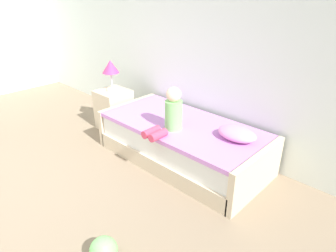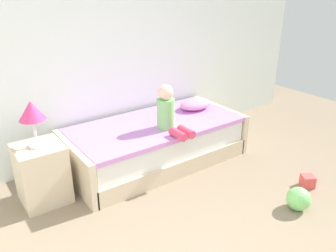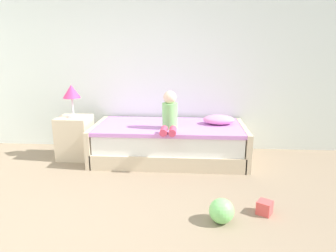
# 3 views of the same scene
# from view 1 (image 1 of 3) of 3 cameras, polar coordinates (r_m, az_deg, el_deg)

# --- Properties ---
(wall_rear) EXTENTS (7.20, 0.10, 2.90)m
(wall_rear) POSITION_cam_1_polar(r_m,az_deg,el_deg) (4.18, 1.20, 17.89)
(wall_rear) COLOR silver
(wall_rear) RESTS_ON ground
(bed) EXTENTS (2.11, 1.00, 0.50)m
(bed) POSITION_cam_1_polar(r_m,az_deg,el_deg) (3.68, 2.69, -3.06)
(bed) COLOR beige
(bed) RESTS_ON ground
(nightstand) EXTENTS (0.44, 0.44, 0.60)m
(nightstand) POSITION_cam_1_polar(r_m,az_deg,el_deg) (4.56, -10.35, 3.12)
(nightstand) COLOR beige
(nightstand) RESTS_ON ground
(table_lamp) EXTENTS (0.24, 0.24, 0.45)m
(table_lamp) POSITION_cam_1_polar(r_m,az_deg,el_deg) (4.36, -11.01, 10.88)
(table_lamp) COLOR silver
(table_lamp) RESTS_ON nightstand
(child_figure) EXTENTS (0.20, 0.51, 0.50)m
(child_figure) POSITION_cam_1_polar(r_m,az_deg,el_deg) (3.31, 0.49, 2.43)
(child_figure) COLOR #7FC672
(child_figure) RESTS_ON bed
(pillow) EXTENTS (0.44, 0.30, 0.13)m
(pillow) POSITION_cam_1_polar(r_m,az_deg,el_deg) (3.26, 13.15, -1.45)
(pillow) COLOR #EA8CC6
(pillow) RESTS_ON bed
(toy_ball) EXTENTS (0.23, 0.23, 0.23)m
(toy_ball) POSITION_cam_1_polar(r_m,az_deg,el_deg) (2.58, -12.30, -22.39)
(toy_ball) COLOR #7FD872
(toy_ball) RESTS_ON ground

